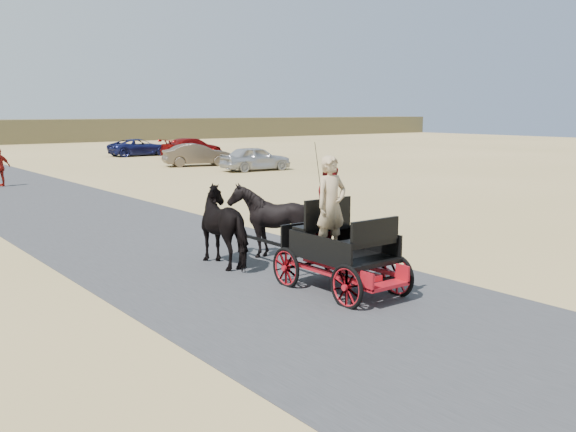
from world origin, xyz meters
TOP-DOWN VIEW (x-y plane):
  - ground at (0.00, 0.00)m, footprint 140.00×140.00m
  - road at (0.00, 0.00)m, footprint 6.00×140.00m
  - carriage at (0.74, 0.77)m, footprint 1.30×2.40m
  - horse_left at (0.19, 3.77)m, footprint 0.91×2.01m
  - horse_right at (1.29, 3.77)m, footprint 1.37×1.54m
  - driver_man at (0.54, 0.82)m, footprint 0.66×0.43m
  - passenger_woman at (1.04, 1.37)m, footprint 0.77×0.60m
  - car_a at (13.17, 21.70)m, footprint 4.12×1.96m
  - car_b at (12.11, 26.38)m, footprint 4.30×2.42m
  - car_c at (15.32, 32.81)m, footprint 5.06×2.82m
  - car_d at (13.06, 36.76)m, footprint 4.52×2.12m

SIDE VIEW (x-z plane):
  - ground at x=0.00m, z-range 0.00..0.00m
  - road at x=0.00m, z-range 0.00..0.01m
  - carriage at x=0.74m, z-range 0.00..0.72m
  - car_d at x=13.06m, z-range 0.00..1.25m
  - car_b at x=12.11m, z-range 0.00..1.34m
  - car_a at x=13.17m, z-range 0.00..1.36m
  - car_c at x=15.32m, z-range 0.00..1.39m
  - horse_left at x=0.19m, z-range 0.00..1.70m
  - horse_right at x=1.29m, z-range 0.00..1.70m
  - passenger_woman at x=1.04m, z-range 0.72..2.30m
  - driver_man at x=0.54m, z-range 0.72..2.52m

